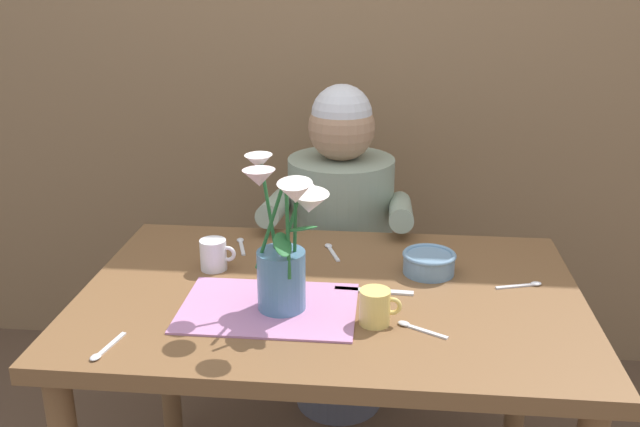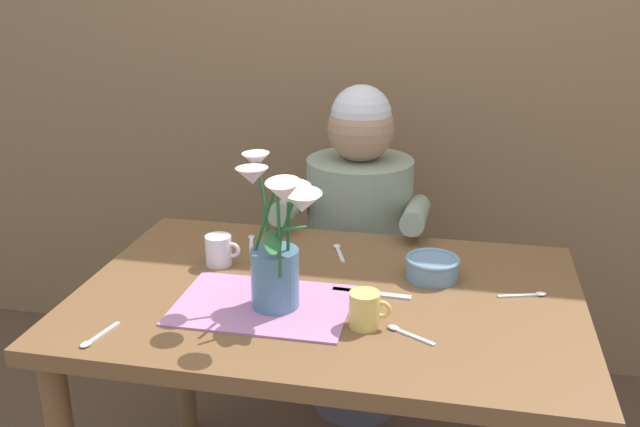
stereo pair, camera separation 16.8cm
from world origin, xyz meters
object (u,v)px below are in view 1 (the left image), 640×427
Objects in this scene: seated_person at (340,257)px; tea_cup at (214,255)px; ceramic_bowl at (429,262)px; flower_vase at (285,244)px; dinner_knife at (374,291)px; coffee_cup at (376,307)px.

tea_cup is (-0.29, -0.52, 0.22)m from seated_person.
seated_person is 0.59m from ceramic_bowl.
seated_person is at bearing 84.04° from flower_vase.
coffee_cup is at bearing -84.79° from dinner_knife.
flower_vase is at bearing 166.72° from coffee_cup.
dinner_knife is at bearing -12.74° from tea_cup.
ceramic_bowl is 0.19m from dinner_knife.
flower_vase reaches higher than ceramic_bowl.
coffee_cup is at bearing -13.28° from flower_vase.
coffee_cup is (-0.13, -0.28, 0.01)m from ceramic_bowl.
ceramic_bowl is at bearing 65.20° from coffee_cup.
tea_cup is at bearing 149.30° from coffee_cup.
seated_person is 12.20× the size of tea_cup.
ceramic_bowl is 1.46× the size of tea_cup.
seated_person is 0.63m from tea_cup.
dinner_knife is (0.12, -0.61, 0.18)m from seated_person.
coffee_cup is (0.13, -0.77, 0.22)m from seated_person.
ceramic_bowl is at bearing 34.65° from flower_vase.
ceramic_bowl is at bearing -62.56° from seated_person.
tea_cup is at bearing 169.95° from dinner_knife.
flower_vase reaches higher than coffee_cup.
seated_person is at bearing 60.71° from tea_cup.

